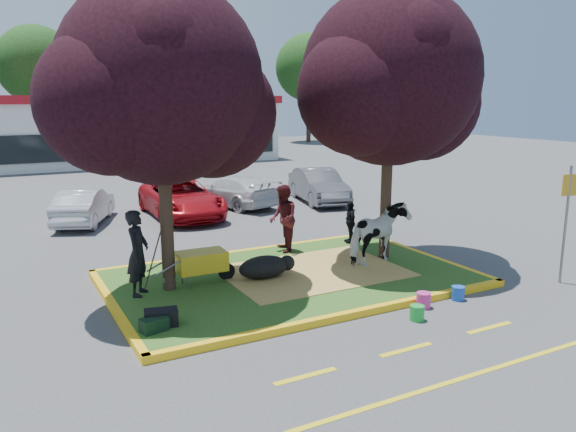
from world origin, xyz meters
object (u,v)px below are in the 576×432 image
bucket_green (417,313)px  car_silver (84,206)px  cow (379,234)px  handler (138,253)px  bucket_blue (458,293)px  bucket_pink (423,300)px  wheelbarrow (202,262)px  calf (264,267)px  sign_post (567,211)px

bucket_green → car_silver: (-4.33, 12.10, 0.46)m
cow → bucket_green: (-1.38, -3.08, -0.76)m
handler → bucket_blue: handler is taller
bucket_pink → handler: bearing=148.2°
bucket_blue → car_silver: 13.03m
handler → car_silver: 8.51m
cow → handler: size_ratio=0.98×
wheelbarrow → bucket_green: wheelbarrow is taller
wheelbarrow → calf: bearing=-11.3°
handler → wheelbarrow: 1.48m
calf → car_silver: (-2.64, 8.74, 0.20)m
wheelbarrow → car_silver: 8.52m
bucket_pink → wheelbarrow: bearing=138.7°
bucket_blue → bucket_green: bearing=-163.1°
sign_post → bucket_blue: bearing=-173.6°
bucket_green → bucket_blue: (1.53, 0.47, -0.00)m
car_silver → bucket_blue: bearing=139.8°
calf → car_silver: bearing=129.1°
cow → bucket_pink: 2.84m
bucket_pink → car_silver: car_silver is taller
calf → bucket_green: calf is taller
calf → handler: (-2.80, 0.25, 0.65)m
calf → bucket_pink: size_ratio=3.80×
cow → handler: (-5.88, 0.53, 0.16)m
handler → calf: bearing=-63.4°
wheelbarrow → bucket_blue: wheelbarrow is taller
cow → wheelbarrow: cow is taller
sign_post → bucket_green: bearing=-165.8°
bucket_pink → bucket_blue: bucket_pink is taller
calf → bucket_green: (1.69, -3.35, -0.26)m
wheelbarrow → bucket_pink: 4.88m
calf → sign_post: sign_post is taller
sign_post → wheelbarrow: bearing=167.1°
wheelbarrow → sign_post: (7.56, -3.49, 1.06)m
calf → car_silver: car_silver is taller
bucket_blue → sign_post: bearing=-5.4°
cow → sign_post: (3.10, -2.89, 0.81)m
bucket_green → bucket_blue: 1.60m
car_silver → bucket_green: bearing=132.7°
cow → calf: cow is taller
handler → wheelbarrow: (1.42, 0.06, -0.40)m
cow → handler: handler is taller
calf → handler: size_ratio=0.66×
cow → handler: bearing=67.2°
handler → sign_post: bearing=-79.1°
bucket_pink → car_silver: (-4.91, 11.63, 0.45)m
calf → car_silver: size_ratio=0.33×
sign_post → car_silver: sign_post is taller
bucket_blue → car_silver: bearing=116.8°
bucket_pink → car_silver: bearing=112.9°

